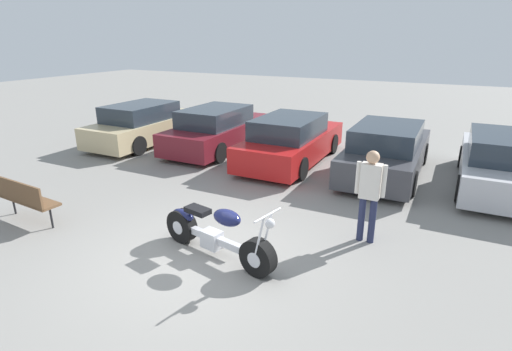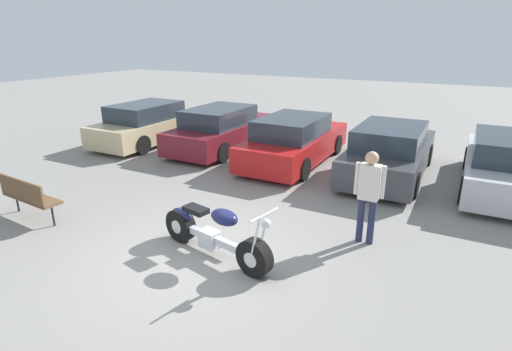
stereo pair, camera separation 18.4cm
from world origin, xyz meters
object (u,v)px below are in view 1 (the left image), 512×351
Objects in this scene: motorcycle at (216,234)px; parked_car_maroon at (219,129)px; parked_car_champagne at (146,124)px; person_standing at (370,189)px; parked_car_dark_grey at (387,151)px; parked_car_silver at (503,163)px; park_bench at (25,197)px; parked_car_red at (291,141)px.

motorcycle is 0.52× the size of parked_car_maroon.
person_standing reaches higher than parked_car_champagne.
parked_car_champagne and parked_car_dark_grey have the same top height.
person_standing is (-2.31, -4.13, 0.37)m from parked_car_silver.
parked_car_maroon reaches higher than motorcycle.
motorcycle is 1.56× the size of park_bench.
parked_car_silver is at bearing 60.83° from person_standing.
parked_car_maroon is at bearing 9.89° from parked_car_champagne.
park_bench is at bearing -132.85° from parked_car_dark_grey.
parked_car_red is 2.67m from parked_car_dark_grey.
parked_car_dark_grey is (2.66, 0.12, 0.00)m from parked_car_red.
parked_car_maroon is 1.00× the size of parked_car_dark_grey.
person_standing is (6.14, 2.24, 0.46)m from park_bench.
parked_car_dark_grey is 2.99× the size of park_bench.
parked_car_silver reaches higher than motorcycle.
park_bench is at bearing -142.97° from parked_car_silver.
parked_car_red is 4.93m from person_standing.
parked_car_champagne reaches higher than park_bench.
park_bench is (2.21, -5.97, -0.10)m from parked_car_champagne.
parked_car_red is at bearing 1.60° from parked_car_champagne.
park_bench is 0.89× the size of person_standing.
motorcycle is 5.61m from parked_car_red.
parked_car_maroon is 2.99× the size of park_bench.
parked_car_champagne is at bearing 155.96° from person_standing.
park_bench is at bearing -94.04° from parked_car_maroon.
parked_car_champagne is (-6.23, 5.39, 0.23)m from motorcycle.
parked_car_champagne is 8.00m from parked_car_dark_grey.
parked_car_champagne is at bearing -178.40° from parked_car_red.
motorcycle is 0.52× the size of parked_car_champagne.
parked_car_silver is at bearing 37.03° from park_bench.
person_standing reaches higher than parked_car_maroon.
parked_car_maroon is 1.00× the size of parked_car_silver.
parked_car_champagne is 2.70m from parked_car_maroon.
parked_car_red is (-0.90, 5.54, 0.23)m from motorcycle.
person_standing is at bearing -52.05° from parked_car_red.
motorcycle is at bearing -107.31° from parked_car_dark_grey.
person_standing is at bearing -24.04° from parked_car_champagne.
parked_car_dark_grey is (5.33, -0.20, 0.00)m from parked_car_maroon.
parked_car_dark_grey is at bearing 1.93° from parked_car_champagne.
motorcycle is at bearing -127.38° from parked_car_silver.
parked_car_champagne and parked_car_red have the same top height.
parked_car_dark_grey reaches higher than park_bench.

